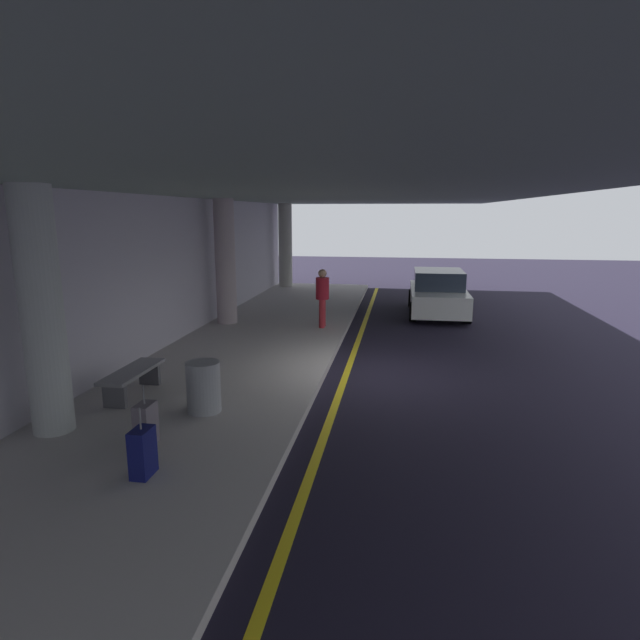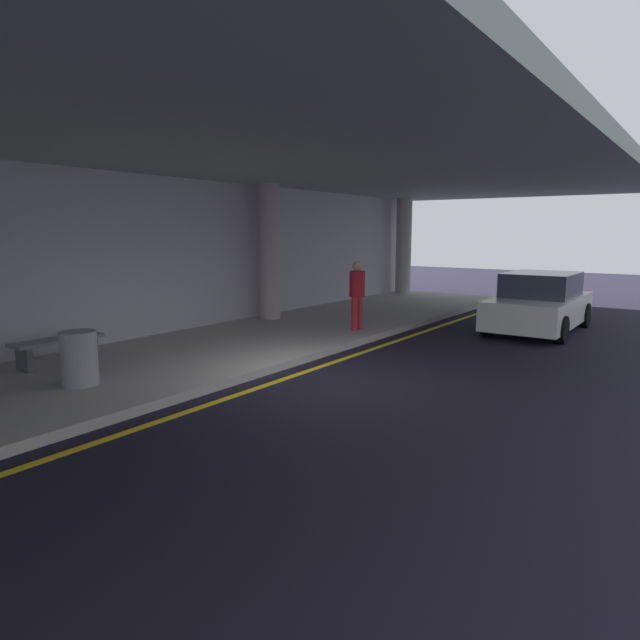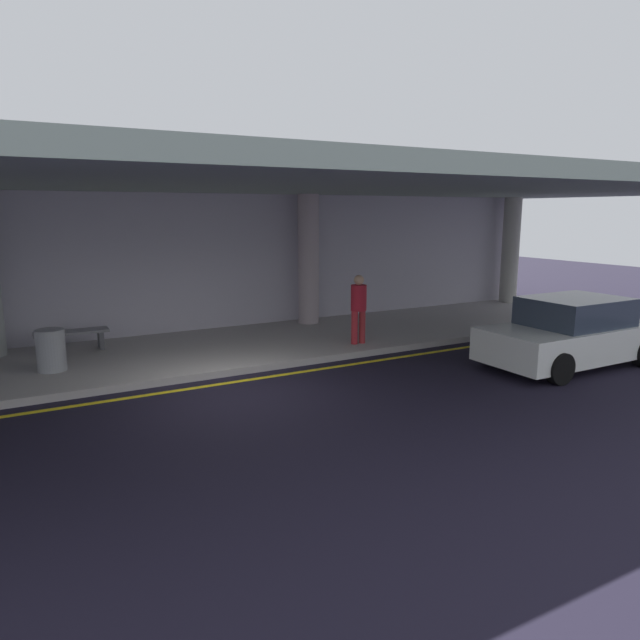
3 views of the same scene
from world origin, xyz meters
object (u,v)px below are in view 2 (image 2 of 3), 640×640
traveler_with_luggage (357,291)px  trash_bin_steel (79,358)px  support_column_center (404,246)px  support_column_left_mid (269,252)px  bench_metal (58,345)px  car_white (540,303)px

traveler_with_luggage → trash_bin_steel: (-6.74, 0.95, -0.54)m
support_column_center → trash_bin_steel: 15.11m
support_column_left_mid → bench_metal: 6.56m
support_column_center → bench_metal: size_ratio=2.28×
trash_bin_steel → support_column_center: bearing=7.5°
car_white → trash_bin_steel: car_white is taller
car_white → traveler_with_luggage: traveler_with_luggage is taller
car_white → bench_metal: car_white is taller
traveler_with_luggage → trash_bin_steel: bearing=-66.5°
support_column_center → trash_bin_steel: bearing=-172.5°
support_column_center → bench_metal: support_column_center is taller
traveler_with_luggage → support_column_center: bearing=141.3°
support_column_left_mid → traveler_with_luggage: bearing=-93.3°
support_column_left_mid → car_white: size_ratio=0.89×
support_column_center → traveler_with_luggage: size_ratio=2.17×
car_white → bench_metal: (-9.49, 5.97, -0.21)m
support_column_center → support_column_left_mid: bearing=180.0°
support_column_left_mid → support_column_center: 8.00m
support_column_left_mid → traveler_with_luggage: (-0.17, -2.93, -0.86)m
support_column_center → bench_metal: (-14.38, -0.42, -1.47)m
traveler_with_luggage → trash_bin_steel: size_ratio=1.98×
support_column_left_mid → support_column_center: same height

